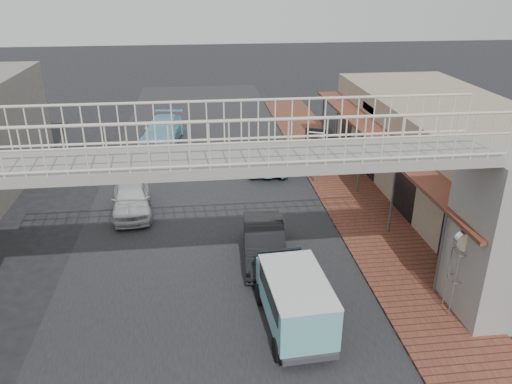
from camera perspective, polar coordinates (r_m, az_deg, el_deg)
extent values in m
plane|color=black|center=(17.94, -5.17, -7.49)|extent=(120.00, 120.00, 0.00)
cube|color=black|center=(17.94, -5.17, -7.48)|extent=(10.00, 60.00, 0.01)
cube|color=brown|center=(21.62, 12.02, -2.12)|extent=(3.00, 40.00, 0.10)
cube|color=gray|center=(23.53, 22.15, 3.89)|extent=(6.00, 18.00, 4.00)
cube|color=brown|center=(21.87, 14.84, 5.95)|extent=(1.80, 18.00, 0.12)
cube|color=silver|center=(25.04, 12.88, 9.28)|extent=(0.08, 2.60, 0.90)
cube|color=#B21914|center=(19.28, 19.04, 4.34)|extent=(0.08, 2.20, 0.80)
cube|color=gray|center=(15.36, 24.78, -4.77)|extent=(1.20, 2.40, 5.00)
cube|color=gray|center=(12.11, -5.39, 3.63)|extent=(14.00, 2.00, 0.24)
cube|color=beige|center=(12.81, -5.64, 7.89)|extent=(14.00, 0.08, 1.10)
cube|color=beige|center=(10.99, -5.36, 5.24)|extent=(14.00, 0.08, 1.10)
imported|color=silver|center=(21.51, -14.06, -0.69)|extent=(1.94, 3.96, 1.30)
imported|color=black|center=(17.50, 0.94, -5.76)|extent=(1.67, 4.06, 1.31)
imported|color=#79C0D2|center=(25.83, 1.38, 4.04)|extent=(2.54, 4.55, 1.20)
imported|color=#77B3CF|center=(30.49, -10.57, 6.95)|extent=(2.65, 5.18, 1.44)
cylinder|color=black|center=(15.45, 0.49, -11.63)|extent=(0.26, 0.66, 0.64)
cylinder|color=black|center=(15.74, 5.73, -11.03)|extent=(0.26, 0.66, 0.64)
cylinder|color=black|center=(13.54, 2.54, -17.59)|extent=(0.26, 0.66, 0.64)
cylinder|color=black|center=(13.86, 8.60, -16.72)|extent=(0.26, 0.66, 0.64)
cube|color=#69B4B7|center=(13.94, 4.66, -12.26)|extent=(1.74, 3.03, 1.24)
cube|color=#69B4B7|center=(15.42, 3.03, -9.27)|extent=(1.54, 0.92, 0.83)
cube|color=black|center=(13.74, 4.71, -11.11)|extent=(1.74, 2.49, 0.46)
cube|color=silver|center=(13.57, 4.75, -10.05)|extent=(1.76, 3.04, 0.06)
imported|color=black|center=(25.59, 6.10, 3.69)|extent=(1.96, 1.32, 0.98)
imported|color=black|center=(24.82, 6.51, 3.17)|extent=(1.81, 0.53, 1.09)
cylinder|color=#59595B|center=(15.88, 21.02, -9.04)|extent=(0.04, 0.04, 1.98)
cylinder|color=#59595B|center=(16.06, 22.60, -8.92)|extent=(0.04, 0.04, 1.98)
cylinder|color=#59595B|center=(15.51, 21.64, -9.96)|extent=(0.04, 0.04, 1.98)
cylinder|color=#59595B|center=(15.70, 23.25, -9.82)|extent=(0.04, 0.04, 1.98)
cylinder|color=silver|center=(15.15, 22.88, -5.22)|extent=(0.66, 0.29, 0.64)
cylinder|color=beige|center=(15.05, 23.05, -5.43)|extent=(0.56, 0.07, 0.57)
cylinder|color=beige|center=(15.24, 22.71, -5.01)|extent=(0.56, 0.07, 0.57)
cylinder|color=#59595B|center=(23.67, 6.86, 4.09)|extent=(0.09, 0.09, 2.61)
cube|color=black|center=(23.35, 6.96, 6.25)|extent=(1.02, 0.44, 0.81)
cone|color=black|center=(23.27, 8.84, 6.08)|extent=(0.86, 1.12, 0.99)
cube|color=white|center=(23.34, 6.84, 6.13)|extent=(0.67, 0.27, 0.54)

